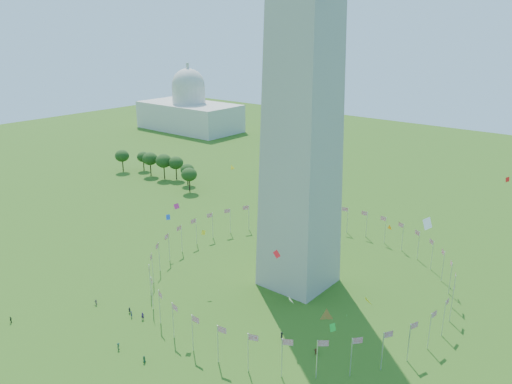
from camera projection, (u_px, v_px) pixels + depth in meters
ground at (158, 374)px, 101.73m from camera, size 600.00×600.00×0.00m
flag_ring at (298, 267)px, 137.00m from camera, size 80.24×80.24×9.00m
capitol_building at (189, 96)px, 334.76m from camera, size 70.00×35.00×46.00m
kites_aloft at (302, 282)px, 101.11m from camera, size 110.48×61.00×39.46m
tree_line_west at (161, 168)px, 230.02m from camera, size 55.13×15.57×11.55m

